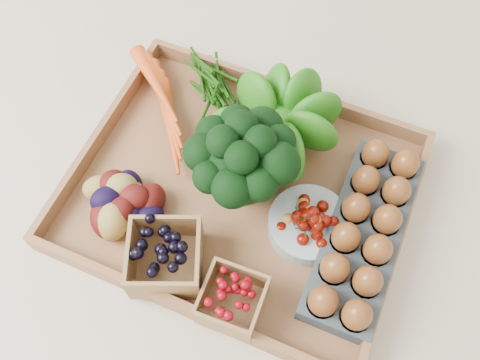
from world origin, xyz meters
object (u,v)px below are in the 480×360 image
at_px(broccoli, 241,173).
at_px(egg_carton, 362,236).
at_px(tray, 240,194).
at_px(cherry_bowl, 308,225).

relative_size(broccoli, egg_carton, 0.54).
height_order(tray, broccoli, broccoli).
xyz_separation_m(tray, broccoli, (0.00, 0.00, 0.08)).
xyz_separation_m(broccoli, cherry_bowl, (0.13, -0.02, -0.05)).
xyz_separation_m(tray, cherry_bowl, (0.13, -0.02, 0.02)).
bearing_deg(tray, egg_carton, -0.79).
bearing_deg(broccoli, tray, -174.32).
height_order(cherry_bowl, egg_carton, egg_carton).
bearing_deg(cherry_bowl, broccoli, 171.50).
relative_size(tray, cherry_bowl, 4.18).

